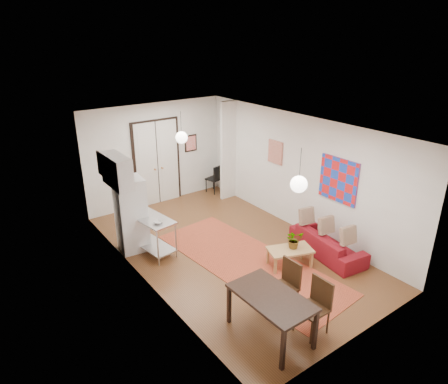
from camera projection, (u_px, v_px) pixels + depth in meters
floor at (229, 250)px, 9.24m from camera, size 7.00×7.00×0.00m
ceiling at (230, 126)px, 8.15m from camera, size 4.20×7.00×0.02m
wall_back at (156, 154)px, 11.32m from camera, size 4.20×0.02×2.90m
wall_front at (367, 262)px, 6.07m from camera, size 4.20×0.02×2.90m
wall_left at (141, 216)px, 7.55m from camera, size 0.02×7.00×2.90m
wall_right at (298, 173)px, 9.84m from camera, size 0.02×7.00×2.90m
double_doors at (157, 163)px, 11.38m from camera, size 1.44×0.06×2.50m
stub_partition at (228, 151)px, 11.61m from camera, size 0.50×0.10×2.90m
wall_cabinet at (117, 171)px, 8.61m from camera, size 0.35×1.00×0.70m
painting_popart at (338, 180)px, 8.81m from camera, size 0.05×1.00×1.00m
painting_abstract at (275, 152)px, 10.29m from camera, size 0.05×0.50×0.60m
poster_back at (191, 143)px, 11.87m from camera, size 0.40×0.03×0.50m
print_left at (102, 164)px, 8.88m from camera, size 0.03×0.44×0.54m
pendant_back at (182, 137)px, 9.89m from camera, size 0.30×0.30×0.80m
pendant_front at (299, 184)px, 6.89m from camera, size 0.30×0.30×0.80m
kilim_rug at (249, 262)px, 8.72m from camera, size 2.13×4.72×0.01m
sofa at (327, 243)px, 8.97m from camera, size 1.95×0.98×0.55m
coffee_table at (290, 251)px, 8.48m from camera, size 1.05×0.80×0.41m
potted_plant at (294, 239)px, 8.44m from camera, size 0.45×0.42×0.40m
kitchen_counter at (153, 231)px, 8.94m from camera, size 0.72×1.20×0.86m
bowl at (158, 222)px, 8.59m from camera, size 0.27×0.27×0.05m
soap_bottle at (145, 211)px, 8.95m from camera, size 0.11×0.11×0.18m
fridge at (131, 215)px, 8.98m from camera, size 0.67×0.67×1.73m
dining_table at (271, 300)px, 6.41m from camera, size 0.82×1.42×0.78m
dining_chair_near at (279, 281)px, 7.12m from camera, size 0.47×0.66×0.97m
dining_chair_far at (308, 301)px, 6.60m from camera, size 0.47×0.66×0.97m
black_side_chair at (212, 176)px, 12.42m from camera, size 0.49×0.49×0.89m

